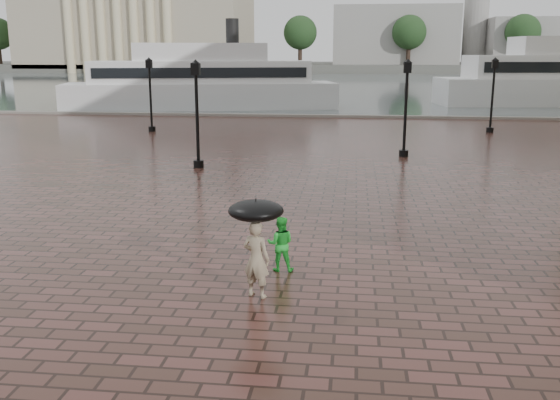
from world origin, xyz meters
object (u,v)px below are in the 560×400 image
(street_lamps, at_px, (315,101))
(child_pedestrian, at_px, (280,244))
(adult_pedestrian, at_px, (256,259))
(ferry_near, at_px, (201,82))

(street_lamps, height_order, child_pedestrian, street_lamps)
(adult_pedestrian, height_order, child_pedestrian, adult_pedestrian)
(street_lamps, relative_size, ferry_near, 0.89)
(adult_pedestrian, distance_m, ferry_near, 43.93)
(adult_pedestrian, bearing_deg, child_pedestrian, -79.53)
(adult_pedestrian, distance_m, child_pedestrian, 1.63)
(street_lamps, bearing_deg, ferry_near, 118.55)
(street_lamps, bearing_deg, adult_pedestrian, -89.32)
(child_pedestrian, bearing_deg, street_lamps, -91.35)
(adult_pedestrian, bearing_deg, ferry_near, -53.84)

